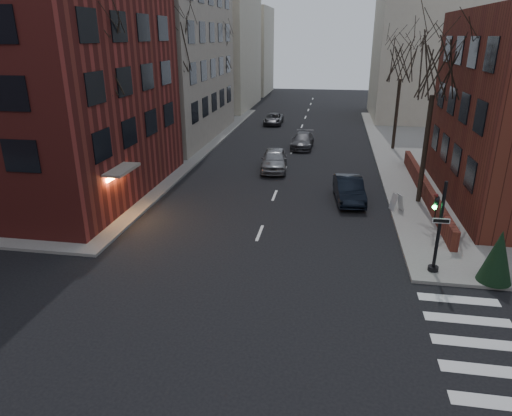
{
  "coord_description": "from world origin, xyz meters",
  "views": [
    {
      "loc": [
        3.4,
        -9.32,
        9.59
      ],
      "look_at": [
        0.08,
        10.38,
        2.0
      ],
      "focal_mm": 32.0,
      "sensor_mm": 36.0,
      "label": 1
    }
  ],
  "objects_px": {
    "car_lane_gray": "(303,141)",
    "car_lane_far": "(273,119)",
    "traffic_signal": "(437,233)",
    "tree_left_b": "(175,45)",
    "tree_right_a": "(436,66)",
    "sandwich_board": "(397,202)",
    "evergreen_shrub": "(498,256)",
    "streetlamp_far": "(230,86)",
    "streetlamp_near": "(169,115)",
    "tree_left_a": "(100,58)",
    "tree_right_b": "(402,61)",
    "car_lane_silver": "(274,160)",
    "tree_left_c": "(220,51)",
    "parked_sedan": "(349,189)"
  },
  "relations": [
    {
      "from": "tree_left_a",
      "to": "car_lane_gray",
      "type": "relative_size",
      "value": 2.26
    },
    {
      "from": "car_lane_gray",
      "to": "sandwich_board",
      "type": "distance_m",
      "value": 16.61
    },
    {
      "from": "car_lane_far",
      "to": "tree_right_a",
      "type": "bearing_deg",
      "value": -64.74
    },
    {
      "from": "tree_right_b",
      "to": "parked_sedan",
      "type": "bearing_deg",
      "value": -106.35
    },
    {
      "from": "traffic_signal",
      "to": "car_lane_far",
      "type": "distance_m",
      "value": 35.57
    },
    {
      "from": "tree_left_b",
      "to": "sandwich_board",
      "type": "relative_size",
      "value": 11.03
    },
    {
      "from": "tree_left_b",
      "to": "streetlamp_near",
      "type": "relative_size",
      "value": 1.72
    },
    {
      "from": "sandwich_board",
      "to": "car_lane_silver",
      "type": "bearing_deg",
      "value": 114.58
    },
    {
      "from": "streetlamp_near",
      "to": "streetlamp_far",
      "type": "bearing_deg",
      "value": 90.0
    },
    {
      "from": "tree_left_a",
      "to": "tree_left_b",
      "type": "xyz_separation_m",
      "value": [
        0.0,
        12.0,
        0.44
      ]
    },
    {
      "from": "traffic_signal",
      "to": "tree_right_a",
      "type": "height_order",
      "value": "tree_right_a"
    },
    {
      "from": "streetlamp_near",
      "to": "car_lane_silver",
      "type": "height_order",
      "value": "streetlamp_near"
    },
    {
      "from": "traffic_signal",
      "to": "parked_sedan",
      "type": "xyz_separation_m",
      "value": [
        -3.32,
        8.76,
        -1.16
      ]
    },
    {
      "from": "tree_left_a",
      "to": "streetlamp_near",
      "type": "bearing_deg",
      "value": 85.71
    },
    {
      "from": "tree_right_a",
      "to": "streetlamp_far",
      "type": "relative_size",
      "value": 1.55
    },
    {
      "from": "traffic_signal",
      "to": "tree_left_a",
      "type": "height_order",
      "value": "tree_left_a"
    },
    {
      "from": "tree_left_b",
      "to": "tree_left_c",
      "type": "bearing_deg",
      "value": 90.0
    },
    {
      "from": "tree_right_b",
      "to": "car_lane_silver",
      "type": "height_order",
      "value": "tree_right_b"
    },
    {
      "from": "streetlamp_far",
      "to": "streetlamp_near",
      "type": "bearing_deg",
      "value": -90.0
    },
    {
      "from": "car_lane_gray",
      "to": "car_lane_far",
      "type": "relative_size",
      "value": 1.04
    },
    {
      "from": "tree_right_b",
      "to": "tree_left_c",
      "type": "bearing_deg",
      "value": 155.56
    },
    {
      "from": "parked_sedan",
      "to": "traffic_signal",
      "type": "bearing_deg",
      "value": -75.38
    },
    {
      "from": "parked_sedan",
      "to": "evergreen_shrub",
      "type": "height_order",
      "value": "evergreen_shrub"
    },
    {
      "from": "streetlamp_far",
      "to": "evergreen_shrub",
      "type": "bearing_deg",
      "value": -61.12
    },
    {
      "from": "streetlamp_far",
      "to": "car_lane_gray",
      "type": "distance_m",
      "value": 14.3
    },
    {
      "from": "tree_left_a",
      "to": "sandwich_board",
      "type": "height_order",
      "value": "tree_left_a"
    },
    {
      "from": "tree_left_a",
      "to": "tree_right_a",
      "type": "height_order",
      "value": "tree_left_a"
    },
    {
      "from": "tree_left_b",
      "to": "car_lane_far",
      "type": "xyz_separation_m",
      "value": [
        5.47,
        16.71,
        -8.31
      ]
    },
    {
      "from": "traffic_signal",
      "to": "tree_right_a",
      "type": "distance_m",
      "value": 10.92
    },
    {
      "from": "tree_right_a",
      "to": "tree_right_b",
      "type": "relative_size",
      "value": 1.06
    },
    {
      "from": "tree_left_b",
      "to": "car_lane_silver",
      "type": "bearing_deg",
      "value": -14.77
    },
    {
      "from": "car_lane_gray",
      "to": "sandwich_board",
      "type": "relative_size",
      "value": 4.64
    },
    {
      "from": "car_lane_gray",
      "to": "sandwich_board",
      "type": "bearing_deg",
      "value": -64.84
    },
    {
      "from": "streetlamp_far",
      "to": "tree_right_b",
      "type": "bearing_deg",
      "value": -30.47
    },
    {
      "from": "tree_right_a",
      "to": "car_lane_far",
      "type": "bearing_deg",
      "value": 116.15
    },
    {
      "from": "car_lane_silver",
      "to": "car_lane_gray",
      "type": "relative_size",
      "value": 1.03
    },
    {
      "from": "streetlamp_near",
      "to": "parked_sedan",
      "type": "height_order",
      "value": "streetlamp_near"
    },
    {
      "from": "car_lane_gray",
      "to": "sandwich_board",
      "type": "height_order",
      "value": "car_lane_gray"
    },
    {
      "from": "streetlamp_far",
      "to": "car_lane_silver",
      "type": "relative_size",
      "value": 1.34
    },
    {
      "from": "streetlamp_near",
      "to": "car_lane_far",
      "type": "distance_m",
      "value": 21.58
    },
    {
      "from": "tree_right_a",
      "to": "streetlamp_near",
      "type": "bearing_deg",
      "value": 166.76
    },
    {
      "from": "tree_right_b",
      "to": "car_lane_far",
      "type": "bearing_deg",
      "value": 138.56
    },
    {
      "from": "car_lane_far",
      "to": "evergreen_shrub",
      "type": "distance_m",
      "value": 36.82
    },
    {
      "from": "tree_left_a",
      "to": "sandwich_board",
      "type": "distance_m",
      "value": 18.04
    },
    {
      "from": "tree_left_b",
      "to": "sandwich_board",
      "type": "height_order",
      "value": "tree_left_b"
    },
    {
      "from": "tree_right_b",
      "to": "streetlamp_far",
      "type": "relative_size",
      "value": 1.46
    },
    {
      "from": "tree_left_b",
      "to": "tree_right_a",
      "type": "bearing_deg",
      "value": -24.44
    },
    {
      "from": "tree_left_a",
      "to": "evergreen_shrub",
      "type": "bearing_deg",
      "value": -16.08
    },
    {
      "from": "sandwich_board",
      "to": "evergreen_shrub",
      "type": "bearing_deg",
      "value": -90.76
    },
    {
      "from": "traffic_signal",
      "to": "tree_left_a",
      "type": "xyz_separation_m",
      "value": [
        -16.74,
        5.01,
        6.56
      ]
    }
  ]
}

